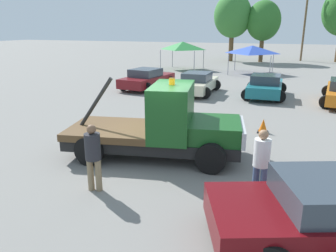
% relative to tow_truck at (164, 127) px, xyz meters
% --- Properties ---
extents(ground_plane, '(160.00, 160.00, 0.00)m').
position_rel_tow_truck_xyz_m(ground_plane, '(-0.34, -0.07, -0.97)').
color(ground_plane, gray).
extents(tow_truck, '(5.81, 3.15, 2.52)m').
position_rel_tow_truck_xyz_m(tow_truck, '(0.00, 0.00, 0.00)').
color(tow_truck, black).
rests_on(tow_truck, ground).
extents(person_near_truck, '(0.39, 0.39, 1.74)m').
position_rel_tow_truck_xyz_m(person_near_truck, '(3.12, -1.71, 0.03)').
color(person_near_truck, '#475B84').
rests_on(person_near_truck, ground).
extents(person_at_hood, '(0.39, 0.39, 1.74)m').
position_rel_tow_truck_xyz_m(person_at_hood, '(-0.80, -2.76, 0.03)').
color(person_at_hood, '#847051').
rests_on(person_at_hood, ground).
extents(parked_car_maroon, '(2.83, 4.78, 1.34)m').
position_rel_tow_truck_xyz_m(parked_car_maroon, '(-5.53, 11.01, -0.33)').
color(parked_car_maroon, maroon).
rests_on(parked_car_maroon, ground).
extents(parked_car_cream, '(2.38, 4.24, 1.34)m').
position_rel_tow_truck_xyz_m(parked_car_cream, '(-1.83, 10.43, -0.33)').
color(parked_car_cream, beige).
rests_on(parked_car_cream, ground).
extents(parked_car_teal, '(2.46, 4.24, 1.34)m').
position_rel_tow_truck_xyz_m(parked_car_teal, '(2.20, 10.84, -0.33)').
color(parked_car_teal, '#196670').
rests_on(parked_car_teal, ground).
extents(canopy_tent_green, '(3.41, 3.41, 2.66)m').
position_rel_tow_truck_xyz_m(canopy_tent_green, '(-6.54, 21.79, 1.31)').
color(canopy_tent_green, '#9E9EA3').
rests_on(canopy_tent_green, ground).
extents(canopy_tent_blue, '(3.56, 3.56, 2.45)m').
position_rel_tow_truck_xyz_m(canopy_tent_blue, '(0.12, 21.21, 1.12)').
color(canopy_tent_blue, '#9E9EA3').
rests_on(canopy_tent_blue, ground).
extents(tree_left, '(4.40, 4.40, 7.86)m').
position_rel_tow_truck_xyz_m(tree_left, '(-3.64, 31.78, 4.30)').
color(tree_left, brown).
rests_on(tree_left, ground).
extents(tree_right, '(3.92, 3.92, 6.99)m').
position_rel_tow_truck_xyz_m(tree_right, '(-0.08, 32.06, 3.72)').
color(tree_right, brown).
rests_on(tree_right, ground).
extents(traffic_cone, '(0.40, 0.40, 0.55)m').
position_rel_tow_truck_xyz_m(traffic_cone, '(2.74, 3.69, -0.72)').
color(traffic_cone, black).
rests_on(traffic_cone, ground).
extents(utility_pole, '(2.20, 0.24, 9.00)m').
position_rel_tow_truck_xyz_m(utility_pole, '(4.45, 35.14, 3.79)').
color(utility_pole, brown).
rests_on(utility_pole, ground).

